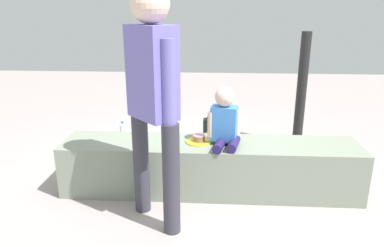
{
  "coord_description": "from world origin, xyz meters",
  "views": [
    {
      "loc": [
        0.02,
        -2.83,
        1.52
      ],
      "look_at": [
        -0.14,
        -0.26,
        0.69
      ],
      "focal_mm": 33.6,
      "sensor_mm": 36.0,
      "label": 1
    }
  ],
  "objects_px": {
    "child_seated": "(225,120)",
    "adult_standing": "(153,88)",
    "water_bottle_far_side": "(123,129)",
    "cake_box_white": "(136,139)",
    "cake_plate": "(199,140)",
    "handbag_black_leather": "(216,128)",
    "party_cup_red": "(189,145)",
    "water_bottle_near_gift": "(272,157)",
    "handbag_brown_canvas": "(215,151)",
    "gift_bag": "(133,150)"
  },
  "relations": [
    {
      "from": "adult_standing",
      "to": "water_bottle_far_side",
      "type": "height_order",
      "value": "adult_standing"
    },
    {
      "from": "party_cup_red",
      "to": "handbag_brown_canvas",
      "type": "height_order",
      "value": "handbag_brown_canvas"
    },
    {
      "from": "water_bottle_far_side",
      "to": "party_cup_red",
      "type": "xyz_separation_m",
      "value": [
        0.86,
        -0.4,
        -0.03
      ]
    },
    {
      "from": "water_bottle_near_gift",
      "to": "water_bottle_far_side",
      "type": "distance_m",
      "value": 1.91
    },
    {
      "from": "water_bottle_near_gift",
      "to": "handbag_brown_canvas",
      "type": "distance_m",
      "value": 0.57
    },
    {
      "from": "adult_standing",
      "to": "handbag_brown_canvas",
      "type": "bearing_deg",
      "value": 67.6
    },
    {
      "from": "child_seated",
      "to": "party_cup_red",
      "type": "relative_size",
      "value": 4.49
    },
    {
      "from": "party_cup_red",
      "to": "handbag_brown_canvas",
      "type": "relative_size",
      "value": 0.28
    },
    {
      "from": "cake_plate",
      "to": "handbag_black_leather",
      "type": "relative_size",
      "value": 0.63
    },
    {
      "from": "adult_standing",
      "to": "party_cup_red",
      "type": "relative_size",
      "value": 15.55
    },
    {
      "from": "child_seated",
      "to": "gift_bag",
      "type": "height_order",
      "value": "child_seated"
    },
    {
      "from": "handbag_black_leather",
      "to": "adult_standing",
      "type": "bearing_deg",
      "value": -103.78
    },
    {
      "from": "party_cup_red",
      "to": "cake_box_white",
      "type": "bearing_deg",
      "value": 170.6
    },
    {
      "from": "gift_bag",
      "to": "handbag_black_leather",
      "type": "distance_m",
      "value": 1.19
    },
    {
      "from": "adult_standing",
      "to": "cake_box_white",
      "type": "bearing_deg",
      "value": 107.53
    },
    {
      "from": "handbag_brown_canvas",
      "to": "water_bottle_near_gift",
      "type": "bearing_deg",
      "value": -4.27
    },
    {
      "from": "child_seated",
      "to": "water_bottle_near_gift",
      "type": "xyz_separation_m",
      "value": [
        0.5,
        0.54,
        -0.55
      ]
    },
    {
      "from": "child_seated",
      "to": "cake_box_white",
      "type": "height_order",
      "value": "child_seated"
    },
    {
      "from": "water_bottle_near_gift",
      "to": "handbag_black_leather",
      "type": "relative_size",
      "value": 0.65
    },
    {
      "from": "water_bottle_near_gift",
      "to": "party_cup_red",
      "type": "xyz_separation_m",
      "value": [
        -0.86,
        0.43,
        -0.05
      ]
    },
    {
      "from": "water_bottle_near_gift",
      "to": "handbag_brown_canvas",
      "type": "height_order",
      "value": "handbag_brown_canvas"
    },
    {
      "from": "water_bottle_near_gift",
      "to": "cake_box_white",
      "type": "bearing_deg",
      "value": 160.28
    },
    {
      "from": "adult_standing",
      "to": "handbag_brown_canvas",
      "type": "relative_size",
      "value": 4.41
    },
    {
      "from": "water_bottle_far_side",
      "to": "cake_box_white",
      "type": "distance_m",
      "value": 0.38
    },
    {
      "from": "child_seated",
      "to": "cake_plate",
      "type": "distance_m",
      "value": 0.29
    },
    {
      "from": "gift_bag",
      "to": "handbag_black_leather",
      "type": "relative_size",
      "value": 1.07
    },
    {
      "from": "party_cup_red",
      "to": "handbag_brown_canvas",
      "type": "xyz_separation_m",
      "value": [
        0.29,
        -0.39,
        0.08
      ]
    },
    {
      "from": "water_bottle_far_side",
      "to": "handbag_black_leather",
      "type": "distance_m",
      "value": 1.16
    },
    {
      "from": "child_seated",
      "to": "adult_standing",
      "type": "height_order",
      "value": "adult_standing"
    },
    {
      "from": "adult_standing",
      "to": "water_bottle_far_side",
      "type": "xyz_separation_m",
      "value": [
        -0.72,
        1.83,
        -0.93
      ]
    },
    {
      "from": "party_cup_red",
      "to": "handbag_black_leather",
      "type": "distance_m",
      "value": 0.49
    },
    {
      "from": "handbag_brown_canvas",
      "to": "gift_bag",
      "type": "bearing_deg",
      "value": -173.72
    },
    {
      "from": "cake_plate",
      "to": "gift_bag",
      "type": "xyz_separation_m",
      "value": [
        -0.68,
        0.45,
        -0.29
      ]
    },
    {
      "from": "water_bottle_far_side",
      "to": "handbag_black_leather",
      "type": "height_order",
      "value": "handbag_black_leather"
    },
    {
      "from": "child_seated",
      "to": "adult_standing",
      "type": "relative_size",
      "value": 0.29
    },
    {
      "from": "gift_bag",
      "to": "water_bottle_near_gift",
      "type": "distance_m",
      "value": 1.39
    },
    {
      "from": "gift_bag",
      "to": "water_bottle_far_side",
      "type": "relative_size",
      "value": 2.1
    },
    {
      "from": "water_bottle_near_gift",
      "to": "cake_box_white",
      "type": "height_order",
      "value": "water_bottle_near_gift"
    },
    {
      "from": "water_bottle_near_gift",
      "to": "party_cup_red",
      "type": "distance_m",
      "value": 0.96
    },
    {
      "from": "cake_plate",
      "to": "party_cup_red",
      "type": "height_order",
      "value": "cake_plate"
    },
    {
      "from": "water_bottle_far_side",
      "to": "handbag_brown_canvas",
      "type": "relative_size",
      "value": 0.48
    },
    {
      "from": "gift_bag",
      "to": "handbag_black_leather",
      "type": "bearing_deg",
      "value": 45.91
    },
    {
      "from": "adult_standing",
      "to": "handbag_black_leather",
      "type": "distance_m",
      "value": 2.06
    },
    {
      "from": "gift_bag",
      "to": "child_seated",
      "type": "bearing_deg",
      "value": -28.92
    },
    {
      "from": "cake_plate",
      "to": "party_cup_red",
      "type": "distance_m",
      "value": 1.02
    },
    {
      "from": "water_bottle_near_gift",
      "to": "water_bottle_far_side",
      "type": "height_order",
      "value": "water_bottle_near_gift"
    },
    {
      "from": "adult_standing",
      "to": "cake_box_white",
      "type": "height_order",
      "value": "adult_standing"
    },
    {
      "from": "child_seated",
      "to": "water_bottle_far_side",
      "type": "bearing_deg",
      "value": 131.7
    },
    {
      "from": "handbag_brown_canvas",
      "to": "cake_plate",
      "type": "bearing_deg",
      "value": -104.33
    },
    {
      "from": "adult_standing",
      "to": "cake_plate",
      "type": "relative_size",
      "value": 7.46
    }
  ]
}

